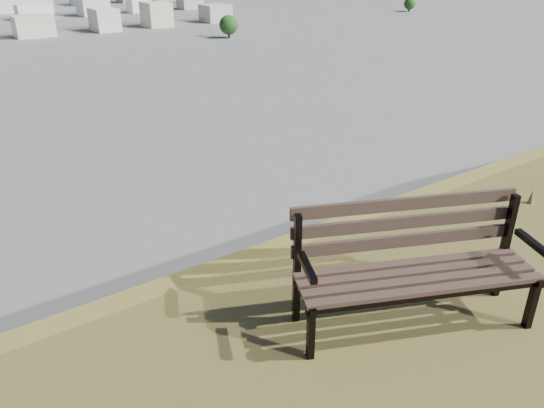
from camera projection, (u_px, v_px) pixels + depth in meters
park_bench at (413, 259)px, 4.21m from camera, size 1.99×1.32×1.00m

